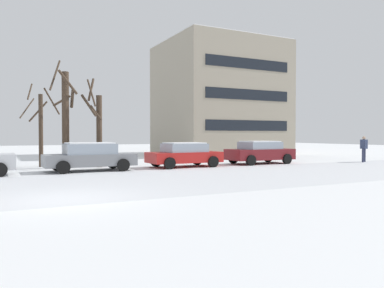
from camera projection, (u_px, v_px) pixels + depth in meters
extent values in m
plane|color=white|center=(63.00, 200.00, 10.79)|extent=(120.00, 120.00, 0.00)
cube|color=silver|center=(49.00, 187.00, 13.57)|extent=(80.00, 8.26, 0.00)
cylinder|color=black|center=(0.00, 170.00, 16.69)|extent=(0.64, 0.23, 0.64)
cube|color=slate|center=(90.00, 160.00, 19.44)|extent=(4.53, 1.87, 0.60)
cube|color=#8C99A8|center=(90.00, 149.00, 19.43)|extent=(2.50, 1.70, 0.53)
cube|color=white|center=(90.00, 143.00, 19.42)|extent=(2.27, 1.57, 0.06)
cylinder|color=black|center=(113.00, 163.00, 20.95)|extent=(0.64, 0.23, 0.64)
cylinder|color=black|center=(123.00, 165.00, 19.32)|extent=(0.64, 0.23, 0.64)
cylinder|color=black|center=(57.00, 165.00, 19.58)|extent=(0.64, 0.23, 0.64)
cylinder|color=black|center=(63.00, 167.00, 17.95)|extent=(0.64, 0.23, 0.64)
cube|color=red|center=(184.00, 157.00, 21.94)|extent=(4.21, 1.94, 0.59)
cube|color=#8C99A8|center=(184.00, 148.00, 21.93)|extent=(2.33, 1.76, 0.48)
cube|color=white|center=(184.00, 143.00, 21.92)|extent=(2.12, 1.62, 0.06)
cylinder|color=black|center=(197.00, 160.00, 23.43)|extent=(0.64, 0.23, 0.64)
cylinder|color=black|center=(213.00, 162.00, 21.73)|extent=(0.64, 0.23, 0.64)
cylinder|color=black|center=(156.00, 161.00, 22.15)|extent=(0.64, 0.23, 0.64)
cylinder|color=black|center=(170.00, 163.00, 20.46)|extent=(0.64, 0.23, 0.64)
cube|color=maroon|center=(260.00, 154.00, 24.38)|extent=(4.37, 1.91, 0.67)
cube|color=#8C99A8|center=(260.00, 145.00, 24.36)|extent=(2.41, 1.73, 0.45)
cube|color=white|center=(260.00, 141.00, 24.36)|extent=(2.20, 1.60, 0.06)
cylinder|color=black|center=(268.00, 157.00, 25.88)|extent=(0.64, 0.23, 0.64)
cylinder|color=black|center=(287.00, 159.00, 24.21)|extent=(0.64, 0.23, 0.64)
cylinder|color=black|center=(233.00, 159.00, 24.56)|extent=(0.64, 0.23, 0.64)
cylinder|color=black|center=(251.00, 160.00, 22.89)|extent=(0.64, 0.23, 0.64)
cylinder|color=#2D334C|center=(363.00, 156.00, 25.64)|extent=(0.14, 0.14, 0.90)
cylinder|color=#2D334C|center=(365.00, 155.00, 26.01)|extent=(0.14, 0.14, 0.90)
cube|color=#2D3856|center=(364.00, 144.00, 25.81)|extent=(0.30, 0.41, 0.63)
sphere|color=tan|center=(364.00, 138.00, 25.79)|extent=(0.22, 0.22, 0.22)
cylinder|color=#423326|center=(41.00, 131.00, 22.02)|extent=(0.24, 0.24, 4.20)
cylinder|color=#423326|center=(38.00, 111.00, 22.40)|extent=(1.10, 0.30, 1.27)
cylinder|color=#423326|center=(30.00, 92.00, 21.85)|extent=(0.41, 1.19, 1.06)
cylinder|color=#423326|center=(27.00, 108.00, 22.05)|extent=(0.93, 1.46, 1.29)
cylinder|color=#423326|center=(52.00, 102.00, 21.82)|extent=(1.05, 1.24, 1.42)
cylinder|color=#423326|center=(99.00, 131.00, 21.86)|extent=(0.32, 0.32, 4.11)
cylinder|color=#423326|center=(89.00, 105.00, 21.32)|extent=(0.66, 1.42, 1.31)
cylinder|color=#423326|center=(91.00, 93.00, 21.50)|extent=(0.34, 1.02, 1.62)
cylinder|color=#423326|center=(96.00, 113.00, 21.52)|extent=(0.61, 0.62, 0.87)
cylinder|color=#423326|center=(91.00, 89.00, 21.82)|extent=(0.61, 0.96, 1.40)
cylinder|color=#423326|center=(66.00, 120.00, 21.32)|extent=(0.39, 0.39, 5.37)
cylinder|color=#423326|center=(72.00, 99.00, 21.44)|extent=(0.22, 0.88, 1.01)
cylinder|color=#423326|center=(55.00, 75.00, 21.32)|extent=(0.79, 1.13, 1.87)
cylinder|color=#423326|center=(68.00, 82.00, 20.86)|extent=(1.12, 0.28, 1.33)
cylinder|color=#423326|center=(62.00, 101.00, 21.66)|extent=(1.04, 0.38, 0.70)
cube|color=#9E937F|center=(219.00, 99.00, 36.97)|extent=(10.59, 9.72, 10.59)
cube|color=white|center=(219.00, 44.00, 36.84)|extent=(10.38, 9.53, 0.10)
cube|color=black|center=(249.00, 126.00, 32.69)|extent=(8.47, 0.04, 0.90)
cube|color=black|center=(249.00, 95.00, 32.63)|extent=(8.47, 0.04, 0.90)
cube|color=black|center=(249.00, 64.00, 32.56)|extent=(8.47, 0.04, 0.90)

